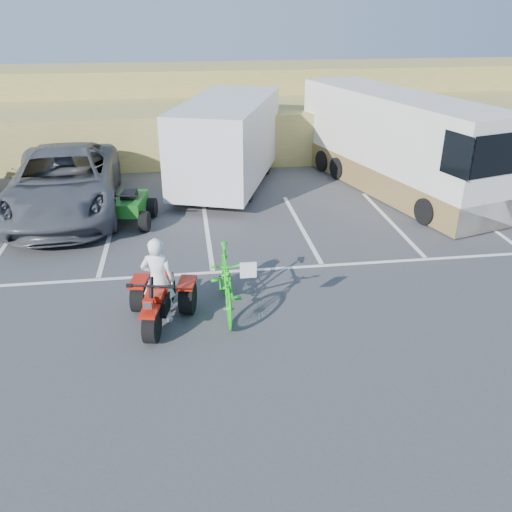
{
  "coord_description": "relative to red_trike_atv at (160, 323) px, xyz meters",
  "views": [
    {
      "loc": [
        -0.54,
        -9.19,
        5.96
      ],
      "look_at": [
        0.87,
        1.1,
        1.0
      ],
      "focal_mm": 38.0,
      "sensor_mm": 36.0,
      "label": 1
    }
  ],
  "objects": [
    {
      "name": "red_trike_atv",
      "position": [
        0.0,
        0.0,
        0.0
      ],
      "size": [
        1.64,
        1.99,
        1.15
      ],
      "primitive_type": null,
      "rotation": [
        0.0,
        0.0,
        -0.19
      ],
      "color": "#A81709",
      "rests_on": "ground"
    },
    {
      "name": "parking_stripes",
      "position": [
        2.08,
        3.77,
        0.0
      ],
      "size": [
        28.0,
        5.16,
        0.01
      ],
      "color": "white",
      "rests_on": "ground"
    },
    {
      "name": "rv_motorhome",
      "position": [
        7.69,
        7.6,
        1.36
      ],
      "size": [
        4.56,
        9.0,
        3.14
      ],
      "rotation": [
        0.0,
        0.0,
        0.28
      ],
      "color": "silver",
      "rests_on": "ground"
    },
    {
      "name": "green_dirt_bike",
      "position": [
        1.39,
        0.34,
        0.69
      ],
      "size": [
        0.67,
        2.3,
        1.38
      ],
      "primitive_type": "imported",
      "rotation": [
        0.0,
        0.0,
        -0.01
      ],
      "color": "#14BF19",
      "rests_on": "ground"
    },
    {
      "name": "grass_embankment",
      "position": [
        1.21,
        15.19,
        1.42
      ],
      "size": [
        40.0,
        8.5,
        3.1
      ],
      "color": "olive",
      "rests_on": "ground"
    },
    {
      "name": "rider",
      "position": [
        0.03,
        0.15,
        0.91
      ],
      "size": [
        0.74,
        0.56,
        1.82
      ],
      "primitive_type": "imported",
      "rotation": [
        0.0,
        0.0,
        2.95
      ],
      "color": "white",
      "rests_on": "ground"
    },
    {
      "name": "quad_atv_green",
      "position": [
        -0.94,
        5.57,
        0.0
      ],
      "size": [
        1.49,
        1.84,
        1.09
      ],
      "primitive_type": null,
      "rotation": [
        0.0,
        0.0,
        -0.15
      ],
      "color": "#145814",
      "rests_on": "ground"
    },
    {
      "name": "cargo_trailer",
      "position": [
        2.19,
        8.83,
        1.58
      ],
      "size": [
        4.41,
        6.72,
        2.91
      ],
      "rotation": [
        0.0,
        0.0,
        -0.33
      ],
      "color": "silver",
      "rests_on": "ground"
    },
    {
      "name": "quad_atv_blue",
      "position": [
        -2.38,
        5.04,
        0.0
      ],
      "size": [
        1.8,
        2.03,
        1.1
      ],
      "primitive_type": null,
      "rotation": [
        0.0,
        0.0,
        -0.39
      ],
      "color": "navy",
      "rests_on": "ground"
    },
    {
      "name": "ground",
      "position": [
        1.21,
        -0.29,
        0.0
      ],
      "size": [
        100.0,
        100.0,
        0.0
      ],
      "primitive_type": "plane",
      "color": "#3D3D3F",
      "rests_on": "ground"
    },
    {
      "name": "grey_pickup",
      "position": [
        -2.96,
        6.84,
        0.94
      ],
      "size": [
        3.59,
        6.99,
        1.89
      ],
      "primitive_type": "imported",
      "rotation": [
        0.0,
        0.0,
        0.07
      ],
      "color": "#484A50",
      "rests_on": "ground"
    }
  ]
}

